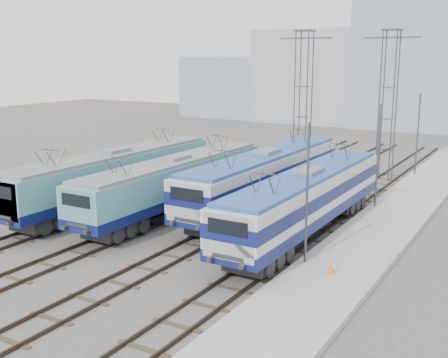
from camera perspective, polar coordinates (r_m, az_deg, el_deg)
ground at (r=30.04m, az=-8.79°, el=-7.08°), size 160.00×160.00×0.00m
platform at (r=32.37m, az=14.92°, el=-5.65°), size 4.00×70.00×0.30m
locomotive_far_left at (r=38.02m, az=-11.20°, el=0.49°), size 2.89×18.28×3.44m
locomotive_center_left at (r=35.76m, az=-5.11°, el=-0.22°), size 2.76×17.44×3.28m
locomotive_center_right at (r=36.76m, az=4.18°, el=0.43°), size 2.93×18.54×3.49m
locomotive_far_right at (r=31.48m, az=8.34°, el=-1.85°), size 2.81×17.77×3.34m
catenary_tower_west at (r=47.55m, az=8.04°, el=8.24°), size 4.50×1.20×12.00m
catenary_tower_east at (r=47.40m, az=16.33°, el=7.86°), size 4.50×1.20×12.00m
mast_front at (r=26.45m, az=8.43°, el=-1.82°), size 0.12×0.12×7.00m
mast_mid at (r=37.63m, az=15.34°, el=2.07°), size 0.12×0.12×7.00m
mast_rear at (r=49.20m, az=19.06°, el=4.14°), size 0.12×0.12×7.00m
safety_cone at (r=26.08m, az=10.79°, el=-8.78°), size 0.34×0.34×0.61m
building_west at (r=89.83m, az=9.61°, el=10.25°), size 18.00×12.00×14.00m
building_center at (r=85.03m, az=21.26°, el=10.85°), size 22.00×14.00×18.00m
building_far_west at (r=96.79m, az=0.58°, el=9.36°), size 14.00×10.00×10.00m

